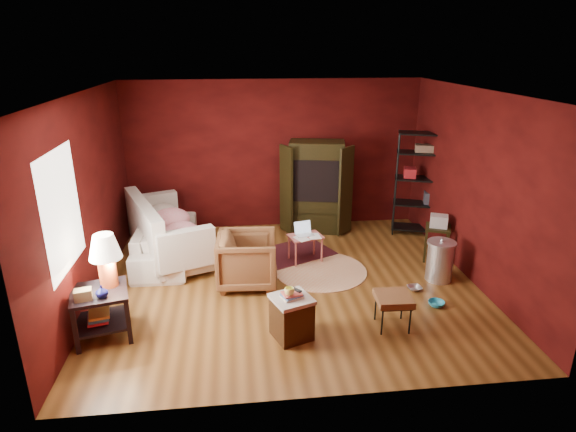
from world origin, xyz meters
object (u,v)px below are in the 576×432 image
at_px(armchair, 247,257).
at_px(hamper, 292,316).
at_px(tv_armoire, 316,185).
at_px(sofa, 165,234).
at_px(laptop_desk, 305,238).
at_px(side_table, 103,276).
at_px(wire_shelving, 422,180).

height_order(armchair, hamper, armchair).
distance_m(armchair, hamper, 1.53).
relative_size(hamper, tv_armoire, 0.36).
xyz_separation_m(sofa, laptop_desk, (2.29, -0.42, -0.01)).
bearing_deg(hamper, side_table, 170.67).
bearing_deg(laptop_desk, hamper, -117.70).
height_order(laptop_desk, wire_shelving, wire_shelving).
distance_m(hamper, wire_shelving, 4.26).
relative_size(armchair, hamper, 1.39).
bearing_deg(sofa, side_table, 169.83).
height_order(hamper, laptop_desk, laptop_desk).
bearing_deg(laptop_desk, tv_armoire, 58.48).
xyz_separation_m(sofa, wire_shelving, (4.59, 0.57, 0.64)).
relative_size(sofa, hamper, 3.40).
xyz_separation_m(armchair, wire_shelving, (3.27, 1.69, 0.62)).
bearing_deg(wire_shelving, laptop_desk, -138.92).
distance_m(side_table, wire_shelving, 5.74).
xyz_separation_m(laptop_desk, wire_shelving, (2.30, 0.99, 0.65)).
relative_size(sofa, armchair, 2.45).
distance_m(sofa, hamper, 3.14).
relative_size(side_table, tv_armoire, 0.74).
distance_m(sofa, tv_armoire, 2.89).
distance_m(sofa, wire_shelving, 4.67).
xyz_separation_m(side_table, wire_shelving, (5.02, 2.77, 0.28)).
xyz_separation_m(tv_armoire, wire_shelving, (1.90, -0.37, 0.15)).
relative_size(armchair, side_table, 0.68).
distance_m(armchair, wire_shelving, 3.73).
bearing_deg(side_table, sofa, 78.76).
relative_size(side_table, laptop_desk, 1.95).
height_order(side_table, laptop_desk, side_table).
xyz_separation_m(hamper, laptop_desk, (0.48, 2.14, 0.12)).
bearing_deg(armchair, tv_armoire, -29.69).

